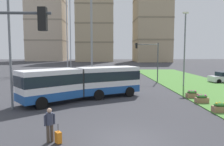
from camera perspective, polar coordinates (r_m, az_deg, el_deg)
name	(u,v)px	position (r m, az deg, el deg)	size (l,w,h in m)	color
ground_plane	(130,141)	(11.84, 4.57, -16.99)	(260.00, 260.00, 0.00)	#38383D
articulated_bus	(83,82)	(21.17, -7.47, -2.39)	(11.27, 8.23, 3.00)	white
car_grey_wagon	(73,76)	(35.29, -10.06, -0.78)	(4.57, 2.41, 1.58)	slate
pedestrian_crossing	(50,123)	(11.74, -15.76, -12.18)	(0.49, 0.38, 1.74)	#4C4238
rolling_suitcase	(58,137)	(11.69, -13.67, -15.79)	(0.40, 0.43, 0.97)	orange
flower_planter_1	(220,107)	(18.42, 26.06, -7.96)	(1.10, 0.56, 0.74)	#937051
flower_planter_2	(202,99)	(21.07, 22.11, -6.17)	(1.10, 0.56, 0.74)	#937051
flower_planter_3	(192,94)	(22.98, 19.90, -5.15)	(1.10, 0.56, 0.74)	#937051
traffic_light_far_right	(150,55)	(33.63, 9.78, 4.51)	(3.63, 0.28, 5.85)	#474C51
streetlight_left	(10,43)	(18.89, -24.84, 7.10)	(0.70, 0.28, 9.56)	slate
streetlight_median	(185,46)	(30.20, 18.20, 6.53)	(0.70, 0.28, 9.59)	slate
apartment_tower_west	(47,23)	(123.07, -16.30, 12.37)	(18.58, 19.05, 39.69)	#C6B299
apartment_tower_westcentre	(95,17)	(111.84, -4.47, 14.16)	(17.52, 19.00, 43.02)	tan
apartment_tower_centre	(152,21)	(108.40, 10.20, 13.11)	(15.79, 18.63, 38.32)	tan
transmission_pylon	(80,6)	(60.70, -8.28, 16.70)	(9.00, 6.24, 30.06)	gray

